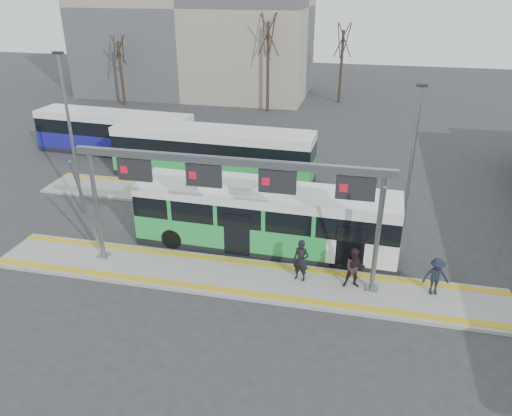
{
  "coord_description": "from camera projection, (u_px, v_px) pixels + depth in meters",
  "views": [
    {
      "loc": [
        4.66,
        -17.45,
        11.74
      ],
      "look_at": [
        0.04,
        3.0,
        2.0
      ],
      "focal_mm": 35.0,
      "sensor_mm": 36.0,
      "label": 1
    }
  ],
  "objects": [
    {
      "name": "platform_main",
      "position": [
        240.0,
        278.0,
        21.28
      ],
      "size": [
        22.0,
        3.0,
        0.15
      ],
      "primitive_type": "cube",
      "color": "gray",
      "rests_on": "ground"
    },
    {
      "name": "lamp_west",
      "position": [
        71.0,
        133.0,
        25.42
      ],
      "size": [
        0.5,
        0.25,
        8.52
      ],
      "color": "slate",
      "rests_on": "ground"
    },
    {
      "name": "bg_bus_green",
      "position": [
        213.0,
        154.0,
        31.53
      ],
      "size": [
        12.85,
        3.15,
        3.19
      ],
      "rotation": [
        0.0,
        0.0,
        -0.03
      ],
      "color": "black",
      "rests_on": "ground"
    },
    {
      "name": "gantry",
      "position": [
        231.0,
        183.0,
        19.8
      ],
      "size": [
        13.0,
        1.68,
        5.2
      ],
      "color": "slate",
      "rests_on": "platform_main"
    },
    {
      "name": "apartment_block",
      "position": [
        195.0,
        3.0,
        52.08
      ],
      "size": [
        24.5,
        12.5,
        18.4
      ],
      "color": "gray",
      "rests_on": "ground"
    },
    {
      "name": "tactile_second",
      "position": [
        213.0,
        188.0,
        30.14
      ],
      "size": [
        20.0,
        0.35,
        0.02
      ],
      "color": "gold",
      "rests_on": "platform_second"
    },
    {
      "name": "lamp_east",
      "position": [
        412.0,
        155.0,
        24.1
      ],
      "size": [
        0.5,
        0.25,
        7.31
      ],
      "color": "slate",
      "rests_on": "ground"
    },
    {
      "name": "passenger_b",
      "position": [
        355.0,
        268.0,
        20.18
      ],
      "size": [
        0.95,
        0.8,
        1.76
      ],
      "primitive_type": "imported",
      "rotation": [
        0.0,
        0.0,
        0.17
      ],
      "color": "black",
      "rests_on": "platform_main"
    },
    {
      "name": "bg_bus_blue",
      "position": [
        114.0,
        133.0,
        36.03
      ],
      "size": [
        11.6,
        3.28,
        2.99
      ],
      "rotation": [
        0.0,
        0.0,
        -0.06
      ],
      "color": "black",
      "rests_on": "ground"
    },
    {
      "name": "tactile_main",
      "position": [
        240.0,
        276.0,
        21.25
      ],
      "size": [
        22.0,
        2.65,
        0.02
      ],
      "color": "gold",
      "rests_on": "platform_main"
    },
    {
      "name": "tree_far",
      "position": [
        119.0,
        51.0,
        48.06
      ],
      "size": [
        1.4,
        1.4,
        6.97
      ],
      "color": "#382B21",
      "rests_on": "ground"
    },
    {
      "name": "tree_left",
      "position": [
        268.0,
        35.0,
        45.04
      ],
      "size": [
        1.4,
        1.4,
        9.2
      ],
      "color": "#382B21",
      "rests_on": "ground"
    },
    {
      "name": "hero_bus",
      "position": [
        265.0,
        218.0,
        23.21
      ],
      "size": [
        12.2,
        2.95,
        3.33
      ],
      "rotation": [
        0.0,
        0.0,
        -0.03
      ],
      "color": "black",
      "rests_on": "ground"
    },
    {
      "name": "platform_second",
      "position": [
        208.0,
        196.0,
        29.16
      ],
      "size": [
        20.0,
        3.0,
        0.15
      ],
      "primitive_type": "cube",
      "color": "gray",
      "rests_on": "ground"
    },
    {
      "name": "passenger_a",
      "position": [
        301.0,
        261.0,
        20.66
      ],
      "size": [
        0.74,
        0.57,
        1.82
      ],
      "primitive_type": "imported",
      "rotation": [
        0.0,
        0.0,
        -0.23
      ],
      "color": "black",
      "rests_on": "platform_main"
    },
    {
      "name": "tree_mid",
      "position": [
        343.0,
        41.0,
        48.83
      ],
      "size": [
        1.4,
        1.4,
        8.0
      ],
      "color": "#382B21",
      "rests_on": "ground"
    },
    {
      "name": "ground",
      "position": [
        240.0,
        279.0,
        21.32
      ],
      "size": [
        120.0,
        120.0,
        0.0
      ],
      "primitive_type": "plane",
      "color": "#2D2D30",
      "rests_on": "ground"
    },
    {
      "name": "passenger_c",
      "position": [
        436.0,
        277.0,
        19.75
      ],
      "size": [
        1.13,
        0.76,
        1.61
      ],
      "primitive_type": "imported",
      "rotation": [
        0.0,
        0.0,
        0.17
      ],
      "color": "black",
      "rests_on": "platform_main"
    }
  ]
}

